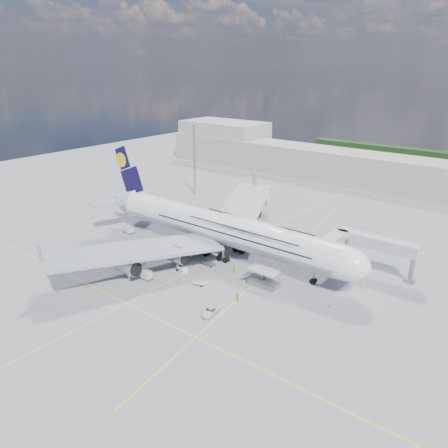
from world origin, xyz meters
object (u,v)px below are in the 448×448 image
Objects in this scene: dolly_back at (129,229)px; crew_tug at (129,279)px; cone_tail at (108,219)px; dolly_nose_far at (199,283)px; jet_bridge at (358,244)px; catering_truck_inner at (249,227)px; cone_wing_right_inner at (119,263)px; cone_nose at (329,305)px; crew_loader at (237,298)px; service_van at (210,311)px; dolly_row_c at (146,275)px; cone_wing_right_outer at (112,265)px; baggage_tug at (182,269)px; crew_van at (235,268)px; dolly_nose_near at (208,263)px; cone_wing_left_outer at (220,218)px; crew_nose at (363,286)px; dolly_row_b at (123,263)px; catering_truck_outer at (259,198)px; light_mast at (194,158)px; dolly_row_a at (100,256)px; airliner at (222,228)px; cone_wing_left_inner at (245,236)px; crew_wing at (145,259)px; cargo_loader at (263,280)px.

crew_tug is (22.33, -18.88, -0.31)m from dolly_back.
dolly_nose_far is at bearing -15.66° from cone_tail.
catering_truck_inner is at bearing 172.20° from jet_bridge.
cone_wing_right_inner is 1.07× the size of cone_tail.
jet_bridge is 30.28× the size of cone_nose.
service_van is at bearing -82.65° from crew_loader.
cone_wing_right_outer is at bearing -175.21° from dolly_row_c.
baggage_tug is 11.92m from crew_van.
dolly_nose_near is 30.32m from cone_nose.
jet_bridge is 10.11× the size of crew_loader.
service_van is (44.32, -17.88, -0.47)m from dolly_back.
dolly_nose_far is at bearing -0.17° from baggage_tug.
dolly_back reaches higher than cone_wing_left_outer.
crew_nose is 26.77m from crew_loader.
dolly_row_c reaches higher than baggage_tug.
dolly_nose_near reaches higher than dolly_row_b.
crew_van is at bearing -34.06° from catering_truck_outer.
cone_nose is 1.14× the size of cone_wing_right_inner.
light_mast is at bearing 111.78° from dolly_back.
catering_truck_inner is at bearing 36.19° from dolly_row_a.
crew_nose is at bearing 22.06° from dolly_nose_near.
catering_truck_inner is (-2.70, 15.35, -4.76)m from airliner.
cone_tail reaches higher than dolly_nose_near.
cone_tail reaches higher than cone_wing_left_inner.
service_van is at bearing 179.27° from crew_van.
baggage_tug is at bearing -170.76° from crew_loader.
cone_tail is (-31.29, 13.21, -0.75)m from crew_wing.
dolly_row_c is 1.12× the size of dolly_nose_far.
crew_nose is (48.99, 22.94, 0.48)m from dolly_row_b.
catering_truck_inner reaches higher than dolly_back.
crew_loader reaches higher than dolly_row_a.
crew_van is (23.28, 12.85, 0.59)m from dolly_row_b.
dolly_nose_far is 6.15× the size of cone_wing_left_inner.
airliner is 42.66× the size of crew_van.
dolly_nose_near is 5.72× the size of cone_nose.
dolly_row_b is 2.60m from cone_wing_right_outer.
dolly_row_a is at bearing 177.31° from crew_nose.
dolly_nose_near is at bearing -45.24° from light_mast.
baggage_tug is 18.95m from service_van.
light_mast reaches higher than cone_wing_left_inner.
crew_loader is (-13.00, -27.00, -5.92)m from jet_bridge.
crew_nose is at bearing -56.14° from jet_bridge.
light_mast reaches higher than crew_nose.
dolly_nose_near reaches higher than cone_wing_left_inner.
crew_van is at bearing 171.87° from cargo_loader.
dolly_row_b is (7.51, 0.97, 0.05)m from dolly_row_a.
cone_wing_right_inner is (-14.61, -6.03, -0.54)m from baggage_tug.
catering_truck_inner is at bearing 69.58° from cone_wing_right_outer.
dolly_nose_far is 27.12m from cone_nose.
cone_wing_left_outer is at bearing 90.69° from cone_wing_right_outer.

